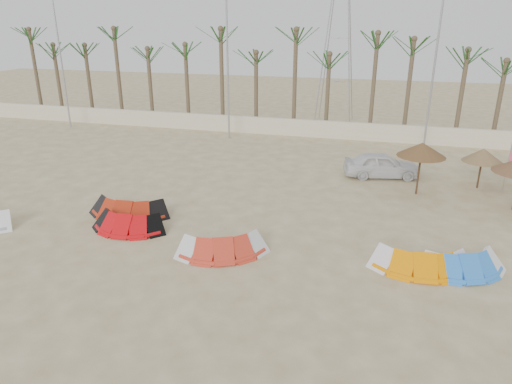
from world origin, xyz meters
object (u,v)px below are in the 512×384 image
(car, at_px, (381,165))
(kite_red_left, at_px, (132,205))
(kite_blue, at_px, (463,259))
(kite_orange, at_px, (422,256))
(kite_red_mid, at_px, (131,219))
(parasol_left, at_px, (422,150))
(parasol_right, at_px, (483,155))
(kite_red_right, at_px, (225,242))

(car, bearing_deg, kite_red_left, 115.51)
(kite_red_left, height_order, kite_blue, same)
(kite_orange, height_order, car, car)
(kite_blue, bearing_deg, car, 107.03)
(kite_red_mid, distance_m, kite_blue, 13.21)
(parasol_left, height_order, parasol_right, parasol_left)
(parasol_right, distance_m, car, 5.17)
(parasol_left, distance_m, car, 3.38)
(kite_red_left, bearing_deg, kite_red_mid, -60.83)
(kite_red_left, relative_size, kite_blue, 1.06)
(kite_orange, xyz_separation_m, kite_blue, (1.41, 0.20, -0.00))
(kite_red_mid, height_order, kite_red_right, same)
(kite_red_left, height_order, parasol_left, parasol_left)
(kite_red_mid, relative_size, kite_orange, 0.88)
(kite_blue, distance_m, parasol_left, 7.88)
(kite_red_mid, distance_m, parasol_right, 17.96)
(kite_orange, distance_m, kite_blue, 1.42)
(kite_red_right, distance_m, kite_orange, 7.28)
(kite_red_right, xyz_separation_m, parasol_left, (7.45, 8.54, 1.94))
(kite_red_right, height_order, car, car)
(kite_red_mid, distance_m, kite_red_right, 4.65)
(kite_red_right, distance_m, kite_blue, 8.70)
(parasol_left, bearing_deg, kite_orange, -91.61)
(parasol_left, xyz_separation_m, parasol_right, (3.19, 1.81, -0.55))
(parasol_right, bearing_deg, kite_red_left, -153.56)
(car, bearing_deg, kite_orange, 177.02)
(kite_orange, bearing_deg, kite_red_right, -173.70)
(parasol_left, height_order, car, parasol_left)
(kite_orange, relative_size, parasol_right, 1.68)
(kite_red_mid, xyz_separation_m, car, (10.19, 9.96, 0.30))
(kite_red_left, distance_m, kite_orange, 12.72)
(kite_red_right, xyz_separation_m, kite_blue, (8.64, 1.00, -0.00))
(kite_red_mid, xyz_separation_m, kite_red_right, (4.56, -0.90, 0.00))
(kite_blue, bearing_deg, parasol_right, 77.92)
(parasol_left, bearing_deg, kite_red_right, -131.11)
(kite_red_right, relative_size, kite_orange, 1.05)
(kite_blue, distance_m, parasol_right, 9.67)
(kite_red_mid, relative_size, parasol_right, 1.49)
(kite_red_mid, height_order, kite_blue, same)
(kite_orange, bearing_deg, kite_red_left, 172.86)
(kite_red_mid, height_order, parasol_left, parasol_left)
(kite_red_mid, relative_size, kite_blue, 0.92)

